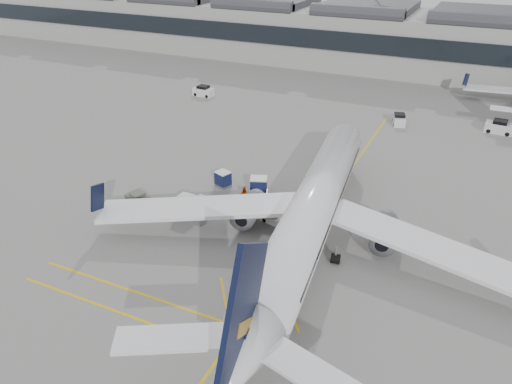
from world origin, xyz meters
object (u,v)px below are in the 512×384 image
at_px(ramp_agent_a, 291,216).
at_px(baggage_cart_a, 259,186).
at_px(pushback_tug, 138,200).
at_px(belt_loader, 279,219).
at_px(airliner_main, 311,213).
at_px(ramp_agent_b, 244,194).

bearing_deg(ramp_agent_a, baggage_cart_a, 92.20).
bearing_deg(pushback_tug, belt_loader, 29.31).
height_order(airliner_main, ramp_agent_b, airliner_main).
bearing_deg(ramp_agent_a, pushback_tug, 141.24).
distance_m(baggage_cart_a, ramp_agent_a, 6.79).
relative_size(belt_loader, ramp_agent_b, 2.64).
distance_m(belt_loader, baggage_cart_a, 6.47).
distance_m(baggage_cart_a, pushback_tug, 13.04).
relative_size(baggage_cart_a, ramp_agent_a, 1.53).
distance_m(airliner_main, belt_loader, 5.45).
distance_m(ramp_agent_b, pushback_tug, 11.27).
bearing_deg(baggage_cart_a, belt_loader, -67.67).
bearing_deg(airliner_main, baggage_cart_a, 133.94).
bearing_deg(ramp_agent_b, belt_loader, 142.89).
xyz_separation_m(belt_loader, ramp_agent_b, (-5.18, 2.54, 0.36)).
distance_m(airliner_main, ramp_agent_b, 10.68).
bearing_deg(belt_loader, ramp_agent_b, 166.95).
xyz_separation_m(airliner_main, ramp_agent_a, (-3.01, 2.91, -2.70)).
xyz_separation_m(baggage_cart_a, ramp_agent_a, (5.45, -4.03, -0.31)).
relative_size(ramp_agent_a, ramp_agent_b, 0.85).
bearing_deg(ramp_agent_b, baggage_cart_a, -119.86).
relative_size(belt_loader, baggage_cart_a, 2.04).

